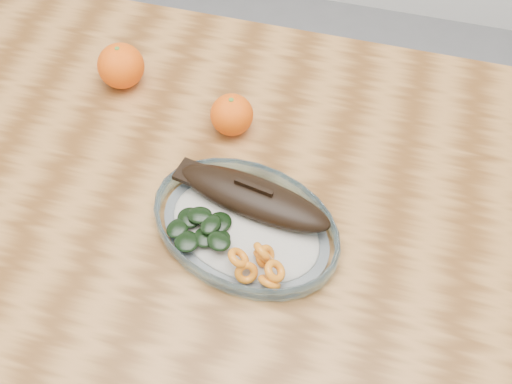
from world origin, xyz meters
TOP-DOWN VIEW (x-y plane):
  - ground at (0.00, 0.00)m, footprint 3.00×3.00m
  - dining_table at (0.00, 0.00)m, footprint 1.20×0.80m
  - plated_meal at (0.10, -0.06)m, footprint 0.64×0.64m
  - orange_left at (-0.18, 0.18)m, footprint 0.08×0.08m
  - orange_right at (0.03, 0.12)m, footprint 0.07×0.07m

SIDE VIEW (x-z plane):
  - ground at x=0.00m, z-range 0.00..0.00m
  - dining_table at x=0.00m, z-range 0.28..1.03m
  - plated_meal at x=0.10m, z-range 0.73..0.81m
  - orange_right at x=0.03m, z-range 0.75..0.82m
  - orange_left at x=-0.18m, z-range 0.75..0.83m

